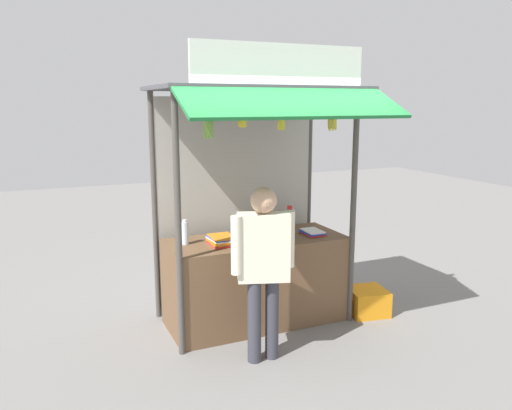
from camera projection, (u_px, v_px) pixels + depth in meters
ground_plane at (256, 320)px, 5.39m from camera, size 20.00×20.00×0.00m
stall_counter at (256, 280)px, 5.30m from camera, size 1.83×0.77×0.90m
stall_structure at (250, 160)px, 5.19m from camera, size 2.03×1.65×2.78m
water_bottle_mid_right at (263, 218)px, 5.53m from camera, size 0.08×0.08×0.29m
water_bottle_right at (280, 222)px, 5.45m from camera, size 0.07×0.07×0.24m
water_bottle_far_left at (237, 226)px, 5.27m from camera, size 0.07×0.07×0.23m
water_bottle_rear_center at (290, 220)px, 5.39m from camera, size 0.08×0.08×0.30m
water_bottle_center at (185, 233)px, 4.98m from camera, size 0.07×0.07×0.25m
magazine_stack_mid_left at (222, 240)px, 4.98m from camera, size 0.25×0.32×0.08m
magazine_stack_left at (313, 232)px, 5.36m from camera, size 0.21×0.28×0.05m
banana_bunch_inner_right at (242, 120)px, 4.41m from camera, size 0.10×0.09×0.24m
banana_bunch_rightmost at (208, 128)px, 4.29m from camera, size 0.12×0.12×0.33m
banana_bunch_inner_left at (332, 122)px, 4.77m from camera, size 0.10×0.10×0.29m
banana_bunch_leftmost at (281, 123)px, 4.56m from camera, size 0.09×0.08×0.27m
vendor_person at (263, 259)px, 4.39m from camera, size 0.60×0.32×1.57m
plastic_crate at (367, 301)px, 5.56m from camera, size 0.46×0.46×0.28m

